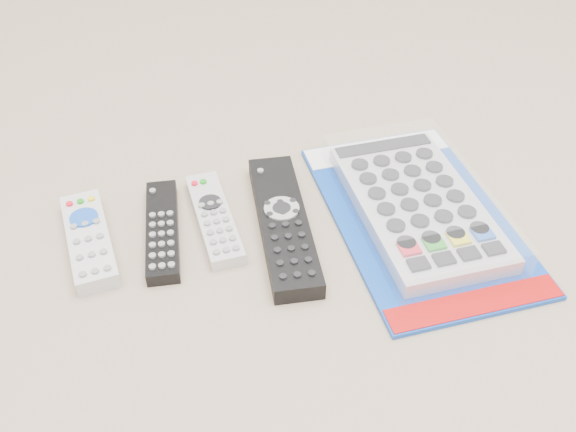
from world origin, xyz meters
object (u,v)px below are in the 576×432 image
object	(u,v)px
remote_small_grey	(89,240)
remote_slim_black	(162,230)
jumbo_remote_packaged	(418,204)
remote_large_black	(283,223)
remote_silver_dvd	(214,218)

from	to	relation	value
remote_small_grey	remote_slim_black	xyz separation A→B (m)	(0.09, -0.01, -0.00)
remote_small_grey	jumbo_remote_packaged	distance (m)	0.43
remote_small_grey	remote_slim_black	bearing A→B (deg)	-7.85
remote_slim_black	remote_large_black	world-z (taller)	remote_large_black
remote_slim_black	remote_large_black	xyz separation A→B (m)	(0.15, -0.04, 0.00)
remote_slim_black	remote_large_black	size ratio (longest dim) A/B	0.71
remote_slim_black	remote_silver_dvd	xyz separation A→B (m)	(0.07, 0.00, -0.00)
remote_small_grey	remote_slim_black	distance (m)	0.09
remote_small_grey	jumbo_remote_packaged	size ratio (longest dim) A/B	0.47
remote_slim_black	remote_silver_dvd	world-z (taller)	same
remote_large_black	remote_slim_black	bearing A→B (deg)	174.31
remote_small_grey	jumbo_remote_packaged	bearing A→B (deg)	-12.75
remote_small_grey	remote_silver_dvd	xyz separation A→B (m)	(0.16, -0.00, -0.00)
remote_small_grey	remote_silver_dvd	size ratio (longest dim) A/B	0.98
remote_small_grey	jumbo_remote_packaged	xyz separation A→B (m)	(0.42, -0.07, 0.01)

